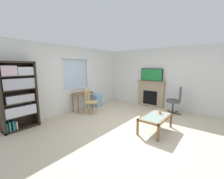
# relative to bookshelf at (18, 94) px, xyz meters

# --- Properties ---
(ground) EXTENTS (6.21, 6.05, 0.02)m
(ground) POSITION_rel_bookshelf_xyz_m (1.98, -2.28, -1.01)
(ground) COLOR beige
(wall_back_with_window) EXTENTS (5.21, 0.15, 2.50)m
(wall_back_with_window) POSITION_rel_bookshelf_xyz_m (1.97, 0.24, 0.23)
(wall_back_with_window) COLOR silver
(wall_back_with_window) RESTS_ON ground
(wall_right) EXTENTS (0.12, 5.25, 2.50)m
(wall_right) POSITION_rel_bookshelf_xyz_m (4.65, -2.28, 0.25)
(wall_right) COLOR silver
(wall_right) RESTS_ON ground
(bookshelf) EXTENTS (0.90, 0.38, 1.89)m
(bookshelf) POSITION_rel_bookshelf_xyz_m (0.00, 0.00, 0.00)
(bookshelf) COLOR #2D2319
(bookshelf) RESTS_ON ground
(desk_under_window) EXTENTS (0.81, 0.42, 0.73)m
(desk_under_window) POSITION_rel_bookshelf_xyz_m (2.18, -0.11, -0.41)
(desk_under_window) COLOR brown
(desk_under_window) RESTS_ON ground
(wooden_chair) EXTENTS (0.55, 0.54, 0.90)m
(wooden_chair) POSITION_rel_bookshelf_xyz_m (2.12, -0.62, -0.53)
(wooden_chair) COLOR tan
(wooden_chair) RESTS_ON ground
(plastic_drawer_unit) EXTENTS (0.35, 0.40, 0.53)m
(plastic_drawer_unit) POSITION_rel_bookshelf_xyz_m (2.97, -0.06, -0.74)
(plastic_drawer_unit) COLOR #72ADDB
(plastic_drawer_unit) RESTS_ON ground
(fireplace) EXTENTS (0.26, 1.23, 1.12)m
(fireplace) POSITION_rel_bookshelf_xyz_m (4.49, -1.94, -0.43)
(fireplace) COLOR tan
(fireplace) RESTS_ON ground
(tv) EXTENTS (0.06, 0.95, 0.54)m
(tv) POSITION_rel_bookshelf_xyz_m (4.47, -1.94, 0.39)
(tv) COLOR black
(tv) RESTS_ON fireplace
(office_chair) EXTENTS (0.58, 0.57, 1.00)m
(office_chair) POSITION_rel_bookshelf_xyz_m (4.05, -3.09, -0.44)
(office_chair) COLOR #4C4C51
(office_chair) RESTS_ON ground
(coffee_table) EXTENTS (1.06, 0.59, 0.42)m
(coffee_table) POSITION_rel_bookshelf_xyz_m (2.22, -3.06, -0.63)
(coffee_table) COLOR #8C9E99
(coffee_table) RESTS_ON ground
(sippy_cup) EXTENTS (0.07, 0.07, 0.09)m
(sippy_cup) POSITION_rel_bookshelf_xyz_m (2.46, -3.09, -0.53)
(sippy_cup) COLOR orange
(sippy_cup) RESTS_ON coffee_table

